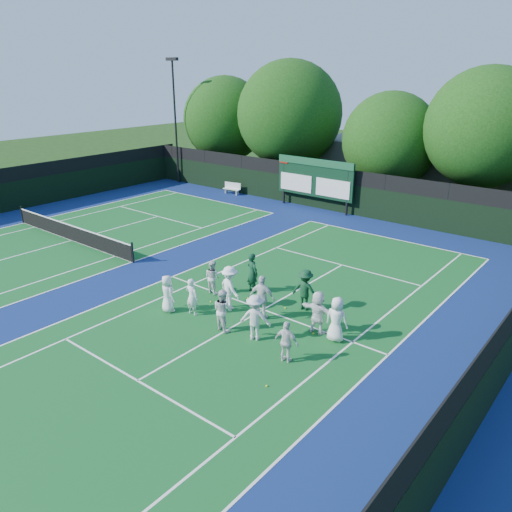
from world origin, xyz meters
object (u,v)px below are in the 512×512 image
Objects in this scene: tennis_net at (71,232)px; scoreboard at (315,178)px; coach_left at (252,273)px; bench at (232,188)px.

scoreboard is at bearing 64.40° from tennis_net.
coach_left is at bearing -67.67° from scoreboard.
tennis_net reaches higher than bench.
scoreboard is 4.07× the size of bench.
bench is 18.56m from coach_left.
tennis_net is 12.58m from coach_left.
scoreboard reaches higher than tennis_net.
bench is at bearing -178.31° from scoreboard.
coach_left is at bearing -45.62° from bench.
scoreboard is 3.33× the size of coach_left.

